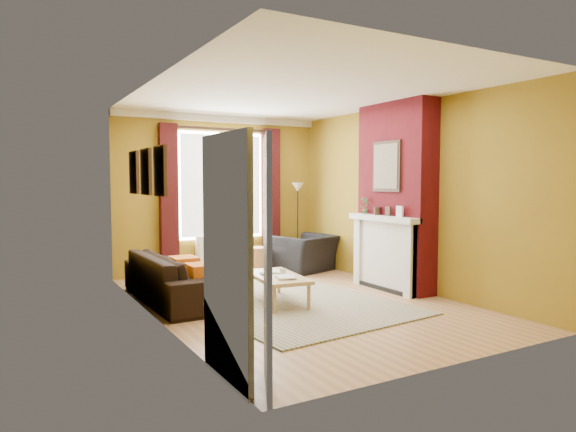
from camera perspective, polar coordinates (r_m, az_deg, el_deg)
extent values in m
plane|color=olive|center=(7.06, 1.01, -9.48)|extent=(5.50, 5.50, 0.00)
cube|color=olive|center=(9.35, -7.55, 2.46)|extent=(3.80, 0.02, 2.80)
cube|color=olive|center=(4.71, 18.20, 0.82)|extent=(3.80, 0.02, 2.80)
cube|color=olive|center=(8.00, 12.85, 2.14)|extent=(0.02, 5.50, 2.80)
cube|color=olive|center=(6.13, -14.48, 1.58)|extent=(0.02, 5.50, 2.80)
cube|color=white|center=(6.96, 1.04, 13.55)|extent=(3.80, 5.50, 0.01)
cube|color=#4C0A10|center=(7.88, 11.91, 2.13)|extent=(0.35, 1.40, 2.80)
cube|color=silver|center=(7.83, 10.74, -4.11)|extent=(0.12, 1.30, 1.10)
cube|color=silver|center=(7.74, 10.51, -0.25)|extent=(0.22, 1.40, 0.08)
cube|color=silver|center=(7.39, 13.53, -4.87)|extent=(0.16, 0.14, 1.04)
cube|color=silver|center=(8.27, 8.04, -3.86)|extent=(0.16, 0.14, 1.04)
cube|color=black|center=(7.86, 10.90, -4.81)|extent=(0.06, 0.80, 0.90)
cube|color=black|center=(7.93, 10.75, -7.83)|extent=(0.20, 1.00, 0.06)
cube|color=silver|center=(7.48, 12.30, 0.49)|extent=(0.03, 0.12, 0.16)
cube|color=black|center=(7.67, 11.06, 0.52)|extent=(0.03, 0.10, 0.14)
cylinder|color=black|center=(7.86, 9.88, 0.55)|extent=(0.10, 0.10, 0.12)
cube|color=black|center=(7.76, 10.90, 5.44)|extent=(0.03, 0.60, 0.75)
cube|color=#A36037|center=(7.75, 10.78, 5.44)|extent=(0.01, 0.52, 0.66)
cube|color=silver|center=(9.37, -7.53, 10.68)|extent=(3.80, 0.08, 0.12)
cube|color=white|center=(9.32, -7.49, 3.38)|extent=(1.60, 0.04, 1.90)
cube|color=white|center=(9.28, -7.39, 3.38)|extent=(1.50, 0.02, 1.80)
cube|color=silver|center=(9.30, -7.44, 3.38)|extent=(0.06, 0.04, 1.90)
cube|color=#370C0D|center=(8.91, -13.12, 2.00)|extent=(0.30, 0.16, 2.50)
cube|color=#370C0D|center=(9.65, -1.86, 2.24)|extent=(0.30, 0.16, 2.50)
cylinder|color=black|center=(9.28, -7.33, 9.56)|extent=(2.30, 0.05, 0.05)
cube|color=silver|center=(9.34, -7.26, -4.00)|extent=(1.00, 0.10, 0.60)
cube|color=silver|center=(9.13, -9.74, -4.22)|extent=(0.04, 0.03, 0.56)
cube|color=silver|center=(9.16, -9.09, -4.18)|extent=(0.04, 0.03, 0.56)
cube|color=silver|center=(9.20, -8.45, -4.14)|extent=(0.04, 0.03, 0.56)
cube|color=silver|center=(9.24, -7.81, -4.10)|extent=(0.04, 0.03, 0.56)
cube|color=silver|center=(9.28, -7.18, -4.05)|extent=(0.04, 0.03, 0.56)
cube|color=silver|center=(9.32, -6.55, -4.01)|extent=(0.04, 0.03, 0.56)
cube|color=silver|center=(9.37, -5.93, -3.97)|extent=(0.04, 0.03, 0.56)
cube|color=silver|center=(9.41, -5.31, -3.93)|extent=(0.04, 0.03, 0.56)
cube|color=silver|center=(9.45, -4.70, -3.89)|extent=(0.04, 0.03, 0.56)
cube|color=black|center=(6.04, -14.02, 4.87)|extent=(0.04, 0.44, 0.58)
cube|color=orange|center=(6.05, -13.79, 4.88)|extent=(0.01, 0.38, 0.52)
cube|color=black|center=(6.67, -15.51, 4.75)|extent=(0.04, 0.44, 0.58)
cube|color=#329652|center=(6.68, -15.30, 4.76)|extent=(0.01, 0.38, 0.52)
cube|color=black|center=(7.30, -16.73, 4.65)|extent=(0.04, 0.44, 0.58)
cube|color=#CE5033|center=(7.31, -16.54, 4.66)|extent=(0.01, 0.38, 0.52)
cube|color=silver|center=(4.24, -6.88, -4.78)|extent=(0.05, 0.94, 2.06)
cube|color=black|center=(4.25, -6.63, -4.77)|extent=(0.02, 0.80, 1.98)
cube|color=silver|center=(4.00, -2.29, -5.29)|extent=(0.37, 0.74, 1.98)
imported|color=#3C6D30|center=(8.09, 8.54, 1.19)|extent=(0.14, 0.10, 0.27)
cube|color=#B7500F|center=(6.65, -9.62, -5.96)|extent=(0.34, 0.40, 0.16)
cube|color=#B7500F|center=(7.30, -11.48, -5.09)|extent=(0.34, 0.40, 0.16)
cube|color=#2F6383|center=(7.05, -0.30, -9.42)|extent=(2.74, 3.56, 0.02)
imported|color=black|center=(7.20, -12.36, -6.69)|extent=(0.91, 2.22, 0.64)
imported|color=black|center=(9.31, 1.92, -4.16)|extent=(1.22, 1.14, 0.65)
cube|color=tan|center=(6.88, -1.24, -6.77)|extent=(0.72, 1.22, 0.05)
cylinder|color=tan|center=(6.36, -1.51, -9.43)|extent=(0.05, 0.05, 0.34)
cylinder|color=tan|center=(6.53, 2.33, -9.07)|extent=(0.05, 0.05, 0.34)
cylinder|color=tan|center=(7.32, -4.42, -7.65)|extent=(0.05, 0.05, 0.34)
cylinder|color=tan|center=(7.47, -1.01, -7.40)|extent=(0.05, 0.05, 0.34)
cylinder|color=#9B6C43|center=(9.16, -3.39, -4.91)|extent=(0.38, 0.38, 0.46)
cylinder|color=black|center=(9.79, 1.07, -5.59)|extent=(0.28, 0.28, 0.03)
cylinder|color=black|center=(9.69, 1.08, -1.20)|extent=(0.03, 0.03, 1.47)
cone|color=beige|center=(9.66, 1.08, 3.22)|extent=(0.28, 0.28, 0.18)
imported|color=#999999|center=(6.62, -1.23, -6.84)|extent=(0.31, 0.36, 0.03)
imported|color=#999999|center=(7.11, -2.08, -6.14)|extent=(0.32, 0.32, 0.02)
imported|color=#999999|center=(6.87, -0.58, -6.20)|extent=(0.13, 0.13, 0.09)
cube|color=black|center=(6.91, -2.89, -6.43)|extent=(0.08, 0.15, 0.02)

